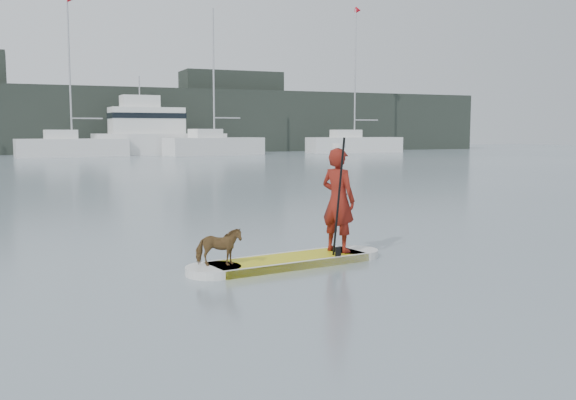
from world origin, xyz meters
name	(u,v)px	position (x,y,z in m)	size (l,w,h in m)	color
ground	(197,269)	(0.00, 0.00, 0.00)	(140.00, 140.00, 0.00)	slate
paddleboard	(288,261)	(1.35, -0.30, 0.06)	(3.27, 1.18, 0.12)	gold
paddler	(338,200)	(2.27, -0.16, 0.95)	(0.60, 0.40, 1.65)	maroon
white_cap	(339,146)	(2.27, -0.16, 1.81)	(0.22, 0.22, 0.07)	silver
dog	(219,247)	(0.20, -0.47, 0.39)	(0.30, 0.65, 0.55)	#53381C
paddle	(338,213)	(2.10, -0.51, 0.80)	(0.10, 0.30, 2.00)	black
sailboat_d	(71,145)	(1.60, 44.62, 0.90)	(8.67, 3.26, 12.53)	white
sailboat_e	(214,145)	(12.97, 43.39, 0.87)	(8.74, 4.25, 12.14)	white
sailboat_f	(354,143)	(26.99, 44.46, 0.91)	(9.09, 3.04, 13.46)	white
motor_yacht_a	(154,133)	(8.47, 46.06, 1.86)	(11.14, 3.82, 6.61)	white
shore_mass	(44,120)	(0.00, 53.00, 3.00)	(90.00, 6.00, 6.00)	black
shore_building_east	(232,112)	(18.00, 54.00, 4.00)	(10.00, 4.00, 8.00)	black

